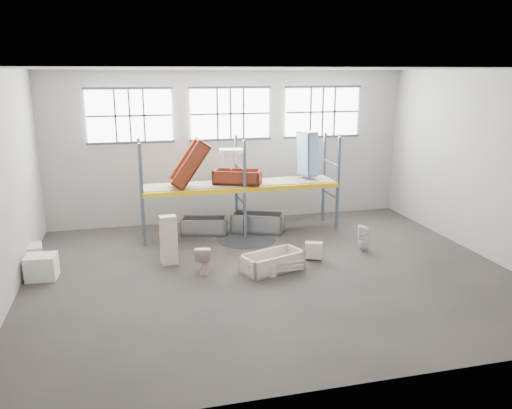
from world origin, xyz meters
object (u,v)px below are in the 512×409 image
object	(u,v)px
toilet_beige	(203,258)
rust_tub_flat	(237,177)
steel_tub_right	(258,222)
steel_tub_left	(204,225)
bucket	(271,270)
carton_near	(42,267)
cistern_tall	(169,240)
toilet_white	(364,238)
bathtub_beige	(272,262)
blue_tub_upright	(307,154)

from	to	relation	value
toilet_beige	rust_tub_flat	xyz separation A→B (m)	(1.51, 2.90, 1.46)
toilet_beige	steel_tub_right	world-z (taller)	toilet_beige
steel_tub_left	steel_tub_right	size ratio (longest dim) A/B	0.86
toilet_beige	rust_tub_flat	world-z (taller)	rust_tub_flat
bucket	steel_tub_left	bearing A→B (deg)	105.78
carton_near	cistern_tall	bearing A→B (deg)	4.69
toilet_white	steel_tub_right	bearing A→B (deg)	-113.20
toilet_white	toilet_beige	bearing A→B (deg)	-62.09
bathtub_beige	steel_tub_left	bearing A→B (deg)	89.10
toilet_beige	carton_near	world-z (taller)	toilet_beige
toilet_beige	cistern_tall	bearing A→B (deg)	-31.33
cistern_tall	bucket	bearing A→B (deg)	-36.50
rust_tub_flat	bucket	world-z (taller)	rust_tub_flat
steel_tub_right	carton_near	xyz separation A→B (m)	(-6.10, -2.47, 0.00)
steel_tub_left	toilet_white	bearing A→B (deg)	-32.87
toilet_beige	steel_tub_left	distance (m)	3.19
rust_tub_flat	carton_near	xyz separation A→B (m)	(-5.43, -2.40, -1.52)
toilet_beige	carton_near	bearing A→B (deg)	4.87
toilet_white	blue_tub_upright	xyz separation A→B (m)	(-0.79, 2.70, 2.02)
toilet_white	bucket	distance (m)	3.29
toilet_beige	carton_near	xyz separation A→B (m)	(-3.92, 0.50, -0.05)
cistern_tall	steel_tub_right	size ratio (longest dim) A/B	0.81
steel_tub_right	rust_tub_flat	bearing A→B (deg)	-174.35
rust_tub_flat	bathtub_beige	bearing A→B (deg)	-86.46
steel_tub_left	bucket	bearing A→B (deg)	-74.22
rust_tub_flat	carton_near	world-z (taller)	rust_tub_flat
steel_tub_left	bucket	xyz separation A→B (m)	(1.09, -3.85, -0.10)
bathtub_beige	rust_tub_flat	xyz separation A→B (m)	(-0.20, 3.25, 1.59)
steel_tub_left	blue_tub_upright	size ratio (longest dim) A/B	0.99
rust_tub_flat	steel_tub_right	bearing A→B (deg)	5.65
bucket	rust_tub_flat	bearing A→B (deg)	91.09
steel_tub_right	bucket	xyz separation A→B (m)	(-0.60, -3.66, -0.14)
cistern_tall	rust_tub_flat	world-z (taller)	rust_tub_flat
bathtub_beige	rust_tub_flat	size ratio (longest dim) A/B	1.09
toilet_beige	carton_near	size ratio (longest dim) A/B	1.01
steel_tub_right	carton_near	world-z (taller)	carton_near
steel_tub_left	carton_near	xyz separation A→B (m)	(-4.41, -2.66, 0.05)
bathtub_beige	steel_tub_right	bearing A→B (deg)	61.88
bucket	toilet_beige	bearing A→B (deg)	156.27
bathtub_beige	toilet_beige	xyz separation A→B (m)	(-1.72, 0.35, 0.12)
bathtub_beige	toilet_beige	world-z (taller)	toilet_beige
cistern_tall	bucket	xyz separation A→B (m)	(2.38, -1.45, -0.50)
bathtub_beige	bucket	world-z (taller)	bathtub_beige
bathtub_beige	toilet_white	size ratio (longest dim) A/B	2.13
steel_tub_right	carton_near	bearing A→B (deg)	-157.98
steel_tub_right	bucket	world-z (taller)	steel_tub_right
steel_tub_left	blue_tub_upright	distance (m)	3.99
carton_near	toilet_white	bearing A→B (deg)	-0.18
bucket	carton_near	xyz separation A→B (m)	(-5.50, 1.20, 0.14)
steel_tub_right	carton_near	size ratio (longest dim) A/B	2.30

